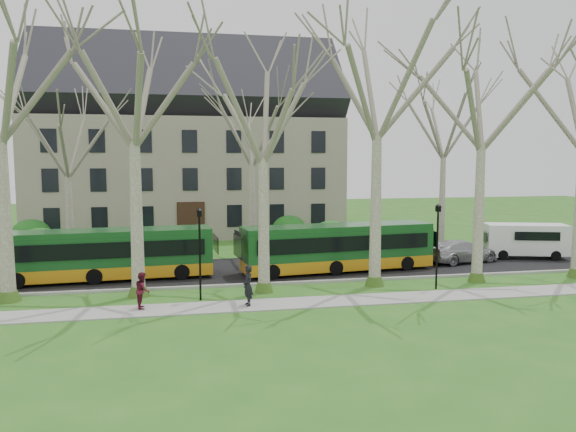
% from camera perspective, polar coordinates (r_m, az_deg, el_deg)
% --- Properties ---
extents(ground, '(120.00, 120.00, 0.00)m').
position_cam_1_polar(ground, '(29.00, 3.09, -7.48)').
color(ground, '#2A661D').
rests_on(ground, ground).
extents(sidewalk, '(70.00, 2.00, 0.06)m').
position_cam_1_polar(sidewalk, '(26.65, 4.42, -8.64)').
color(sidewalk, gray).
rests_on(sidewalk, ground).
extents(road, '(80.00, 8.00, 0.06)m').
position_cam_1_polar(road, '(34.23, 0.83, -5.33)').
color(road, black).
rests_on(road, ground).
extents(curb, '(80.00, 0.25, 0.14)m').
position_cam_1_polar(curb, '(30.40, 2.39, -6.71)').
color(curb, '#A5A39E').
rests_on(curb, ground).
extents(building, '(26.50, 12.20, 16.00)m').
position_cam_1_polar(building, '(51.36, -10.11, 7.37)').
color(building, gray).
rests_on(building, ground).
extents(tree_row_verge, '(49.00, 7.00, 14.00)m').
position_cam_1_polar(tree_row_verge, '(28.49, 3.02, 6.48)').
color(tree_row_verge, gray).
rests_on(tree_row_verge, ground).
extents(tree_row_far, '(33.00, 7.00, 12.00)m').
position_cam_1_polar(tree_row_far, '(38.75, -2.78, 4.87)').
color(tree_row_far, gray).
rests_on(tree_row_far, ground).
extents(lamp_row, '(36.22, 0.22, 4.30)m').
position_cam_1_polar(lamp_row, '(27.55, 3.63, -2.74)').
color(lamp_row, black).
rests_on(lamp_row, ground).
extents(hedges, '(30.60, 8.60, 2.00)m').
position_cam_1_polar(hedges, '(41.80, -7.87, -1.97)').
color(hedges, '#164C15').
rests_on(hedges, ground).
extents(bus_lead, '(11.52, 3.16, 2.85)m').
position_cam_1_polar(bus_lead, '(32.31, -18.00, -3.69)').
color(bus_lead, '#154C1E').
rests_on(bus_lead, road).
extents(bus_follow, '(11.55, 3.61, 2.84)m').
position_cam_1_polar(bus_follow, '(33.17, 5.08, -3.18)').
color(bus_follow, '#154C1E').
rests_on(bus_follow, road).
extents(sedan, '(5.25, 3.08, 1.43)m').
position_cam_1_polar(sedan, '(37.59, 17.19, -3.43)').
color(sedan, '#AEAEB3').
rests_on(sedan, road).
extents(van_a, '(5.51, 3.26, 2.27)m').
position_cam_1_polar(van_a, '(40.56, 22.97, -2.36)').
color(van_a, white).
rests_on(van_a, road).
extents(pedestrian_a, '(0.56, 0.74, 1.84)m').
position_cam_1_polar(pedestrian_a, '(25.61, -4.09, -7.05)').
color(pedestrian_a, black).
rests_on(pedestrian_a, sidewalk).
extents(pedestrian_b, '(0.64, 0.81, 1.62)m').
position_cam_1_polar(pedestrian_b, '(25.96, -14.56, -7.30)').
color(pedestrian_b, '#501221').
rests_on(pedestrian_b, sidewalk).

